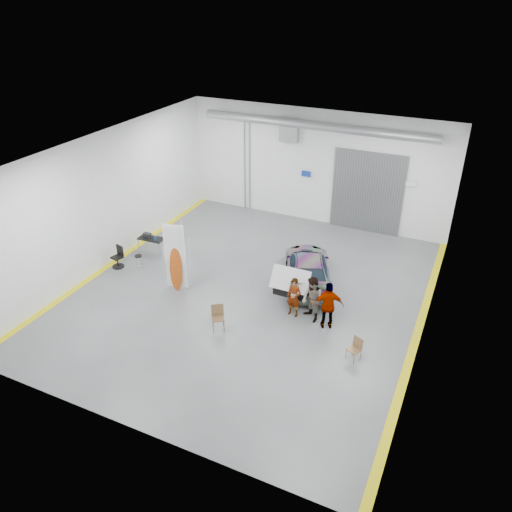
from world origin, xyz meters
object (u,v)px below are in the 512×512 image
at_px(person_a, 294,297).
at_px(office_chair, 118,258).
at_px(work_table, 150,238).
at_px(sedan_car, 308,268).
at_px(shop_stool, 139,262).
at_px(surfboard_display, 174,262).
at_px(person_c, 328,306).
at_px(folding_chair_far, 354,353).
at_px(person_b, 312,300).
at_px(folding_chair_near, 218,322).

distance_m(person_a, office_chair, 8.62).
height_order(person_a, work_table, person_a).
height_order(sedan_car, office_chair, sedan_car).
bearing_deg(person_a, shop_stool, -176.90).
bearing_deg(person_a, surfboard_display, -170.06).
distance_m(person_c, shop_stool, 9.13).
bearing_deg(folding_chair_far, person_b, 168.81).
height_order(person_a, person_c, person_c).
relative_size(work_table, office_chair, 1.26).
height_order(sedan_car, person_b, person_b).
distance_m(folding_chair_far, work_table, 11.44).
relative_size(person_b, folding_chair_far, 2.15).
distance_m(sedan_car, shop_stool, 7.61).
relative_size(person_a, person_c, 0.84).
height_order(person_a, person_b, person_b).
bearing_deg(folding_chair_far, person_c, 161.04).
height_order(person_c, surfboard_display, surfboard_display).
xyz_separation_m(person_b, folding_chair_near, (-2.95, -2.03, -0.62)).
relative_size(surfboard_display, work_table, 2.50).
relative_size(person_a, folding_chair_far, 1.91).
height_order(person_c, work_table, person_c).
relative_size(person_b, shop_stool, 2.78).
height_order(person_c, office_chair, person_c).
relative_size(person_b, surfboard_display, 0.58).
bearing_deg(work_table, person_c, -12.51).
relative_size(folding_chair_near, shop_stool, 1.46).
xyz_separation_m(surfboard_display, folding_chair_far, (8.02, -1.24, -1.03)).
bearing_deg(office_chair, work_table, 85.53).
bearing_deg(shop_stool, person_a, -3.05).
height_order(person_a, office_chair, person_a).
xyz_separation_m(sedan_car, work_table, (-7.68, -0.70, 0.11)).
height_order(person_b, shop_stool, person_b).
xyz_separation_m(sedan_car, person_c, (1.81, -2.81, 0.30)).
bearing_deg(work_table, shop_stool, -75.00).
relative_size(person_c, surfboard_display, 0.61).
xyz_separation_m(person_a, person_c, (1.44, -0.20, 0.15)).
relative_size(folding_chair_near, folding_chair_far, 1.13).
distance_m(surfboard_display, office_chair, 3.56).
distance_m(person_b, person_c, 0.73).
height_order(person_a, surfboard_display, surfboard_display).
bearing_deg(person_b, person_c, 21.28).
height_order(person_c, shop_stool, person_c).
height_order(surfboard_display, folding_chair_far, surfboard_display).
distance_m(sedan_car, work_table, 7.71).
xyz_separation_m(folding_chair_far, shop_stool, (-10.48, 2.00, 0.06)).
distance_m(person_a, person_b, 0.74).
bearing_deg(office_chair, folding_chair_near, -5.60).
bearing_deg(folding_chair_near, person_a, 8.96).
relative_size(folding_chair_near, work_table, 0.76).
height_order(person_b, folding_chair_near, person_b).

